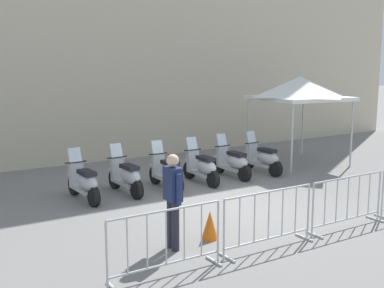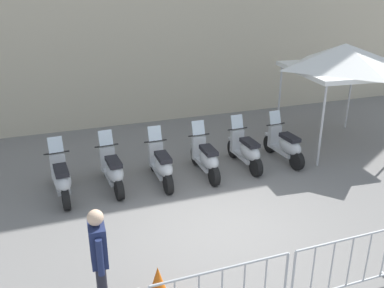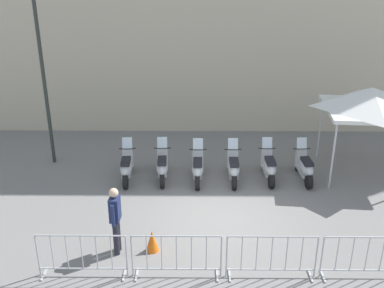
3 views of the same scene
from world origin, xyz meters
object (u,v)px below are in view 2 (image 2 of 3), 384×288
Objects in this scene: motorcycle_1 at (113,171)px; motorcycle_2 at (162,165)px; motorcycle_0 at (62,179)px; motorcycle_5 at (285,146)px; canopy_tent at (344,58)px; barrier_segment_2 at (349,267)px; motorcycle_3 at (206,158)px; officer_near_row_end at (99,258)px; traffic_cone at (158,282)px; motorcycle_4 at (246,151)px.

motorcycle_1 and motorcycle_2 have the same top height.
motorcycle_0 is 1.00× the size of motorcycle_5.
barrier_segment_2 is at bearing -120.39° from canopy_tent.
motorcycle_0 is at bearing -175.32° from motorcycle_3.
barrier_segment_2 is 1.15× the size of officer_near_row_end.
officer_near_row_end reaches higher than barrier_segment_2.
officer_near_row_end is (0.65, -3.73, 0.53)m from motorcycle_0.
canopy_tent is 5.29× the size of traffic_cone.
motorcycle_5 is at bearing 6.81° from motorcycle_2.
motorcycle_0 is 3.90m from traffic_cone.
motorcycle_5 is at bearing 7.06° from motorcycle_3.
barrier_segment_2 is at bearing -92.73° from motorcycle_4.
motorcycle_0 and motorcycle_3 have the same top height.
motorcycle_2 reaches higher than barrier_segment_2.
motorcycle_1 is 1.13m from motorcycle_2.
motorcycle_5 is 3.13× the size of traffic_cone.
motorcycle_3 is 1.00× the size of officer_near_row_end.
motorcycle_1 is 3.95m from officer_near_row_end.
canopy_tent is at bearing 13.86° from motorcycle_3.
motorcycle_4 is (3.37, 0.32, 0.00)m from motorcycle_1.
motorcycle_5 is (1.13, 0.08, 0.00)m from motorcycle_4.
motorcycle_3 is 0.59× the size of canopy_tent.
officer_near_row_end is (-0.47, -3.89, 0.53)m from motorcycle_1.
canopy_tent is (5.29, 1.15, 2.06)m from motorcycle_2.
motorcycle_3 is 1.00× the size of motorcycle_4.
barrier_segment_2 is 6.78m from canopy_tent.
motorcycle_5 is 1.00× the size of officer_near_row_end.
motorcycle_0 is 5.65m from motorcycle_5.
motorcycle_4 is 0.87× the size of barrier_segment_2.
motorcycle_5 is at bearing 74.34° from barrier_segment_2.
motorcycle_0 is 1.00× the size of officer_near_row_end.
motorcycle_3 and motorcycle_5 have the same top height.
barrier_segment_2 is at bearing -45.15° from motorcycle_0.
traffic_cone is at bearing 9.18° from officer_near_row_end.
motorcycle_4 is 1.00× the size of motorcycle_5.
motorcycle_0 reaches higher than traffic_cone.
motorcycle_2 and motorcycle_4 have the same top height.
motorcycle_2 is at bearing -167.71° from canopy_tent.
motorcycle_5 is at bearing 45.08° from traffic_cone.
motorcycle_0 is 1.00× the size of motorcycle_2.
canopy_tent reaches higher than motorcycle_0.
motorcycle_3 is 4.32m from traffic_cone.
motorcycle_3 reaches higher than traffic_cone.
motorcycle_4 is at bearing -164.74° from canopy_tent.
traffic_cone is (-3.01, -4.07, -0.18)m from motorcycle_4.
motorcycle_2 is (2.25, 0.15, 0.00)m from motorcycle_0.
motorcycle_3 is at bearing -170.03° from motorcycle_4.
barrier_segment_2 is 3.62× the size of traffic_cone.
canopy_tent is (1.92, 0.75, 2.06)m from motorcycle_5.
motorcycle_4 is (2.24, 0.32, 0.00)m from motorcycle_2.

